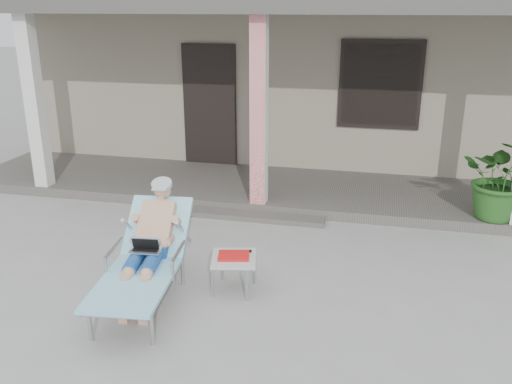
# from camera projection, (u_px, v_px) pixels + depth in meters

# --- Properties ---
(ground) EXTENTS (60.00, 60.00, 0.00)m
(ground) POSITION_uv_depth(u_px,v_px,m) (216.00, 280.00, 5.98)
(ground) COLOR #9E9E99
(ground) RESTS_ON ground
(house) EXTENTS (10.40, 5.40, 3.30)m
(house) POSITION_uv_depth(u_px,v_px,m) (304.00, 65.00, 11.41)
(house) COLOR #9E927D
(house) RESTS_ON ground
(porch_deck) EXTENTS (10.00, 2.00, 0.15)m
(porch_deck) POSITION_uv_depth(u_px,v_px,m) (270.00, 188.00, 8.71)
(porch_deck) COLOR #605B56
(porch_deck) RESTS_ON ground
(porch_overhang) EXTENTS (10.00, 2.30, 2.85)m
(porch_overhang) POSITION_uv_depth(u_px,v_px,m) (271.00, 11.00, 7.77)
(porch_overhang) COLOR silver
(porch_overhang) RESTS_ON porch_deck
(porch_step) EXTENTS (2.00, 0.30, 0.07)m
(porch_step) POSITION_uv_depth(u_px,v_px,m) (254.00, 216.00, 7.67)
(porch_step) COLOR #605B56
(porch_step) RESTS_ON ground
(lounger) EXTENTS (0.85, 1.82, 1.16)m
(lounger) POSITION_uv_depth(u_px,v_px,m) (146.00, 232.00, 5.44)
(lounger) COLOR #B7B7BC
(lounger) RESTS_ON ground
(side_table) EXTENTS (0.55, 0.55, 0.41)m
(side_table) POSITION_uv_depth(u_px,v_px,m) (234.00, 260.00, 5.66)
(side_table) COLOR beige
(side_table) RESTS_ON ground
(potted_palm) EXTENTS (1.15, 1.03, 1.13)m
(potted_palm) POSITION_uv_depth(u_px,v_px,m) (503.00, 178.00, 7.12)
(potted_palm) COLOR #26591E
(potted_palm) RESTS_ON porch_deck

